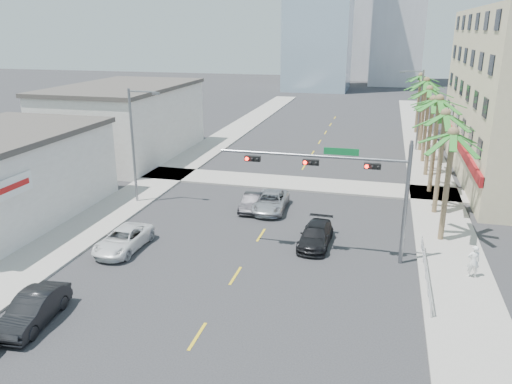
{
  "coord_description": "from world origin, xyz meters",
  "views": [
    {
      "loc": [
        7.4,
        -20.09,
        13.24
      ],
      "look_at": [
        0.01,
        8.62,
        3.5
      ],
      "focal_mm": 35.0,
      "sensor_mm": 36.0,
      "label": 1
    }
  ],
  "objects_px": {
    "car_lane_left": "(252,202)",
    "pedestrian": "(473,261)",
    "car_parked_far": "(123,240)",
    "car_lane_right": "(316,235)",
    "car_parked_mid": "(33,309)",
    "car_lane_center": "(271,202)",
    "traffic_signal_mast": "(350,178)"
  },
  "relations": [
    {
      "from": "car_parked_mid",
      "to": "pedestrian",
      "type": "height_order",
      "value": "pedestrian"
    },
    {
      "from": "car_lane_left",
      "to": "car_lane_center",
      "type": "relative_size",
      "value": 0.74
    },
    {
      "from": "car_parked_mid",
      "to": "car_lane_right",
      "type": "height_order",
      "value": "car_parked_mid"
    },
    {
      "from": "car_parked_mid",
      "to": "car_lane_center",
      "type": "relative_size",
      "value": 0.89
    },
    {
      "from": "car_lane_right",
      "to": "car_lane_left",
      "type": "bearing_deg",
      "value": 138.7
    },
    {
      "from": "car_parked_far",
      "to": "car_lane_right",
      "type": "bearing_deg",
      "value": 18.72
    },
    {
      "from": "car_parked_far",
      "to": "pedestrian",
      "type": "bearing_deg",
      "value": 4.55
    },
    {
      "from": "car_parked_mid",
      "to": "car_lane_center",
      "type": "distance_m",
      "value": 19.27
    },
    {
      "from": "car_parked_mid",
      "to": "car_parked_far",
      "type": "relative_size",
      "value": 0.92
    },
    {
      "from": "traffic_signal_mast",
      "to": "pedestrian",
      "type": "xyz_separation_m",
      "value": [
        7.01,
        -1.04,
        -3.98
      ]
    },
    {
      "from": "car_lane_right",
      "to": "pedestrian",
      "type": "height_order",
      "value": "pedestrian"
    },
    {
      "from": "traffic_signal_mast",
      "to": "car_lane_left",
      "type": "relative_size",
      "value": 3.0
    },
    {
      "from": "car_lane_right",
      "to": "pedestrian",
      "type": "relative_size",
      "value": 2.46
    },
    {
      "from": "traffic_signal_mast",
      "to": "car_parked_far",
      "type": "bearing_deg",
      "value": -170.28
    },
    {
      "from": "car_parked_far",
      "to": "pedestrian",
      "type": "distance_m",
      "value": 20.64
    },
    {
      "from": "car_parked_far",
      "to": "car_lane_right",
      "type": "height_order",
      "value": "car_parked_far"
    },
    {
      "from": "traffic_signal_mast",
      "to": "car_lane_center",
      "type": "xyz_separation_m",
      "value": [
        -6.24,
        6.97,
        -4.37
      ]
    },
    {
      "from": "car_parked_far",
      "to": "car_lane_right",
      "type": "xyz_separation_m",
      "value": [
        11.57,
        3.71,
        -0.01
      ]
    },
    {
      "from": "car_lane_left",
      "to": "pedestrian",
      "type": "height_order",
      "value": "pedestrian"
    },
    {
      "from": "car_lane_center",
      "to": "car_lane_right",
      "type": "relative_size",
      "value": 1.09
    },
    {
      "from": "car_lane_center",
      "to": "pedestrian",
      "type": "bearing_deg",
      "value": -33.76
    },
    {
      "from": "car_lane_center",
      "to": "car_parked_far",
      "type": "bearing_deg",
      "value": -130.92
    },
    {
      "from": "car_parked_mid",
      "to": "pedestrian",
      "type": "relative_size",
      "value": 2.4
    },
    {
      "from": "pedestrian",
      "to": "car_lane_center",
      "type": "bearing_deg",
      "value": -41.15
    },
    {
      "from": "traffic_signal_mast",
      "to": "car_lane_left",
      "type": "distance_m",
      "value": 11.09
    },
    {
      "from": "car_parked_far",
      "to": "car_lane_left",
      "type": "height_order",
      "value": "car_parked_far"
    },
    {
      "from": "car_lane_left",
      "to": "pedestrian",
      "type": "xyz_separation_m",
      "value": [
        14.67,
        -7.71,
        0.47
      ]
    },
    {
      "from": "car_parked_mid",
      "to": "pedestrian",
      "type": "bearing_deg",
      "value": 19.63
    },
    {
      "from": "pedestrian",
      "to": "car_lane_left",
      "type": "bearing_deg",
      "value": -37.72
    },
    {
      "from": "car_parked_far",
      "to": "car_lane_center",
      "type": "xyz_separation_m",
      "value": [
        7.35,
        9.3,
        0.02
      ]
    },
    {
      "from": "car_parked_far",
      "to": "pedestrian",
      "type": "height_order",
      "value": "pedestrian"
    },
    {
      "from": "traffic_signal_mast",
      "to": "car_parked_mid",
      "type": "distance_m",
      "value": 17.92
    }
  ]
}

